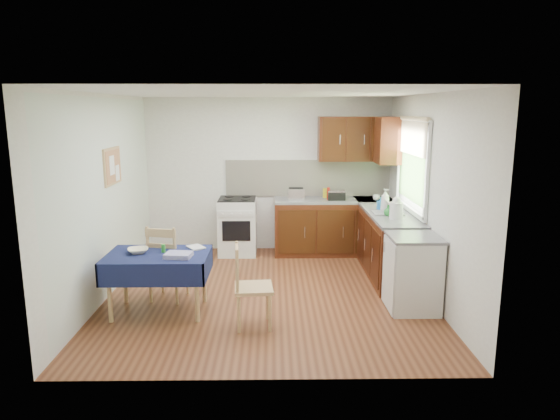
{
  "coord_description": "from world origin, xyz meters",
  "views": [
    {
      "loc": [
        0.07,
        -6.06,
        2.31
      ],
      "look_at": [
        0.16,
        0.15,
        1.05
      ],
      "focal_mm": 32.0,
      "sensor_mm": 36.0,
      "label": 1
    }
  ],
  "objects_px": {
    "chair_far": "(167,260)",
    "chair_near": "(249,284)",
    "dining_table": "(158,263)",
    "sandwich_press": "(336,195)",
    "toaster": "(296,194)",
    "kettle": "(396,209)",
    "dish_rack": "(388,212)"
  },
  "relations": [
    {
      "from": "dining_table",
      "to": "toaster",
      "type": "distance_m",
      "value": 2.89
    },
    {
      "from": "sandwich_press",
      "to": "toaster",
      "type": "bearing_deg",
      "value": -157.26
    },
    {
      "from": "chair_far",
      "to": "chair_near",
      "type": "relative_size",
      "value": 1.04
    },
    {
      "from": "dining_table",
      "to": "dish_rack",
      "type": "bearing_deg",
      "value": 20.2
    },
    {
      "from": "chair_near",
      "to": "dish_rack",
      "type": "relative_size",
      "value": 2.26
    },
    {
      "from": "chair_far",
      "to": "sandwich_press",
      "type": "height_order",
      "value": "sandwich_press"
    },
    {
      "from": "toaster",
      "to": "chair_near",
      "type": "bearing_deg",
      "value": -90.64
    },
    {
      "from": "chair_far",
      "to": "toaster",
      "type": "distance_m",
      "value": 2.6
    },
    {
      "from": "toaster",
      "to": "dish_rack",
      "type": "relative_size",
      "value": 0.66
    },
    {
      "from": "chair_far",
      "to": "toaster",
      "type": "height_order",
      "value": "toaster"
    },
    {
      "from": "dining_table",
      "to": "sandwich_press",
      "type": "distance_m",
      "value": 3.31
    },
    {
      "from": "toaster",
      "to": "kettle",
      "type": "distance_m",
      "value": 1.89
    },
    {
      "from": "chair_far",
      "to": "chair_near",
      "type": "xyz_separation_m",
      "value": [
        1.04,
        -0.78,
        -0.02
      ]
    },
    {
      "from": "kettle",
      "to": "dining_table",
      "type": "bearing_deg",
      "value": -163.09
    },
    {
      "from": "chair_near",
      "to": "kettle",
      "type": "bearing_deg",
      "value": -59.78
    },
    {
      "from": "sandwich_press",
      "to": "kettle",
      "type": "xyz_separation_m",
      "value": [
        0.61,
        -1.43,
        0.05
      ]
    },
    {
      "from": "chair_far",
      "to": "toaster",
      "type": "relative_size",
      "value": 3.6
    },
    {
      "from": "dish_rack",
      "to": "chair_far",
      "type": "bearing_deg",
      "value": -144.28
    },
    {
      "from": "sandwich_press",
      "to": "dining_table",
      "type": "bearing_deg",
      "value": -113.17
    },
    {
      "from": "sandwich_press",
      "to": "dish_rack",
      "type": "bearing_deg",
      "value": -40.83
    },
    {
      "from": "chair_near",
      "to": "dish_rack",
      "type": "height_order",
      "value": "dish_rack"
    },
    {
      "from": "chair_near",
      "to": "toaster",
      "type": "relative_size",
      "value": 3.44
    },
    {
      "from": "sandwich_press",
      "to": "chair_near",
      "type": "bearing_deg",
      "value": -92.99
    },
    {
      "from": "dining_table",
      "to": "sandwich_press",
      "type": "relative_size",
      "value": 4.26
    },
    {
      "from": "toaster",
      "to": "sandwich_press",
      "type": "bearing_deg",
      "value": 13.19
    },
    {
      "from": "chair_far",
      "to": "kettle",
      "type": "xyz_separation_m",
      "value": [
        2.92,
        0.52,
        0.53
      ]
    },
    {
      "from": "dish_rack",
      "to": "chair_near",
      "type": "bearing_deg",
      "value": -119.05
    },
    {
      "from": "chair_near",
      "to": "toaster",
      "type": "height_order",
      "value": "toaster"
    },
    {
      "from": "chair_far",
      "to": "toaster",
      "type": "bearing_deg",
      "value": -118.1
    },
    {
      "from": "sandwich_press",
      "to": "kettle",
      "type": "bearing_deg",
      "value": -45.18
    },
    {
      "from": "chair_far",
      "to": "kettle",
      "type": "bearing_deg",
      "value": -157.39
    },
    {
      "from": "dining_table",
      "to": "chair_far",
      "type": "height_order",
      "value": "chair_far"
    }
  ]
}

